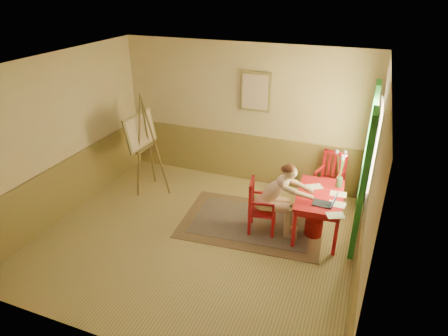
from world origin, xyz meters
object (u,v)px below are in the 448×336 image
at_px(table, 320,199).
at_px(chair_back, 330,179).
at_px(chair_left, 260,207).
at_px(figure, 278,196).
at_px(easel, 142,135).
at_px(laptop, 326,203).

bearing_deg(table, chair_back, 87.22).
distance_m(table, chair_left, 0.98).
bearing_deg(table, chair_left, -160.51).
bearing_deg(chair_back, chair_left, -125.83).
height_order(chair_left, figure, figure).
bearing_deg(easel, laptop, -9.20).
bearing_deg(figure, chair_back, 62.33).
distance_m(figure, laptop, 0.76).
height_order(chair_left, easel, easel).
distance_m(figure, easel, 2.89).
xyz_separation_m(chair_left, easel, (-2.52, 0.59, 0.69)).
bearing_deg(chair_back, laptop, -86.44).
bearing_deg(chair_back, easel, -168.07).
bearing_deg(chair_left, easel, 166.81).
distance_m(chair_back, figure, 1.47).
distance_m(chair_left, figure, 0.37).
xyz_separation_m(chair_left, figure, (0.28, 0.03, 0.24)).
xyz_separation_m(table, chair_back, (0.05, 1.00, -0.13)).
bearing_deg(laptop, figure, 178.41).
distance_m(table, chair_back, 1.01).
height_order(chair_back, figure, figure).
bearing_deg(easel, chair_back, 11.93).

